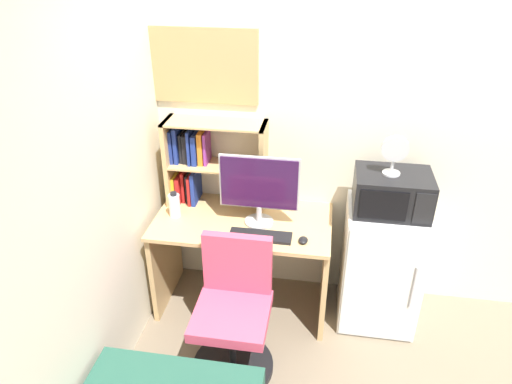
% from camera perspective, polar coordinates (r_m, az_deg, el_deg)
% --- Properties ---
extents(wall_back, '(6.40, 0.04, 2.60)m').
position_cam_1_polar(wall_back, '(3.37, 22.47, 5.86)').
color(wall_back, silver).
rests_on(wall_back, ground_plane).
extents(wall_left, '(0.04, 4.40, 2.60)m').
position_cam_1_polar(wall_left, '(2.23, -26.14, -7.08)').
color(wall_left, silver).
rests_on(wall_left, ground_plane).
extents(desk, '(1.23, 0.66, 0.76)m').
position_cam_1_polar(desk, '(3.38, -1.59, -6.77)').
color(desk, tan).
rests_on(desk, ground_plane).
extents(hutch_bookshelf, '(0.71, 0.25, 0.63)m').
position_cam_1_polar(hutch_bookshelf, '(3.35, -6.54, 3.84)').
color(hutch_bookshelf, tan).
rests_on(hutch_bookshelf, desk).
extents(monitor, '(0.54, 0.20, 0.50)m').
position_cam_1_polar(monitor, '(3.08, 0.39, 0.66)').
color(monitor, '#B7B7BC').
rests_on(monitor, desk).
extents(keyboard, '(0.41, 0.13, 0.02)m').
position_cam_1_polar(keyboard, '(3.07, 0.54, -5.38)').
color(keyboard, black).
rests_on(keyboard, desk).
extents(computer_mouse, '(0.06, 0.08, 0.03)m').
position_cam_1_polar(computer_mouse, '(3.04, 5.79, -5.87)').
color(computer_mouse, black).
rests_on(computer_mouse, desk).
extents(water_bottle, '(0.08, 0.08, 0.19)m').
position_cam_1_polar(water_bottle, '(3.30, -9.93, -1.59)').
color(water_bottle, silver).
rests_on(water_bottle, desk).
extents(mini_fridge, '(0.53, 0.51, 0.91)m').
position_cam_1_polar(mini_fridge, '(3.43, 14.94, -8.70)').
color(mini_fridge, white).
rests_on(mini_fridge, ground_plane).
extents(microwave, '(0.48, 0.36, 0.26)m').
position_cam_1_polar(microwave, '(3.12, 16.29, -0.07)').
color(microwave, black).
rests_on(microwave, mini_fridge).
extents(desk_fan, '(0.17, 0.11, 0.26)m').
position_cam_1_polar(desk_fan, '(2.99, 16.56, 4.62)').
color(desk_fan, silver).
rests_on(desk_fan, microwave).
extents(desk_chair, '(0.53, 0.53, 0.91)m').
position_cam_1_polar(desk_chair, '(3.04, -2.74, -14.94)').
color(desk_chair, black).
rests_on(desk_chair, ground_plane).
extents(wall_corkboard, '(0.74, 0.02, 0.50)m').
position_cam_1_polar(wall_corkboard, '(3.22, -6.49, 15.04)').
color(wall_corkboard, tan).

